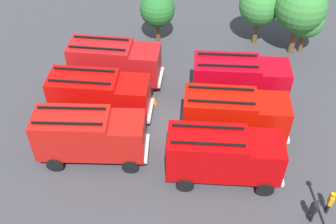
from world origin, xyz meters
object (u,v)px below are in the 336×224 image
(fire_truck_1, at_px, (223,155))
(firefighter_0, at_px, (330,202))
(firefighter_2, at_px, (313,210))
(traffic_cone_0, at_px, (154,100))
(fire_truck_0, at_px, (90,135))
(fire_truck_2, at_px, (100,95))
(tree_2, at_px, (301,7))
(fire_truck_5, at_px, (240,79))
(tree_1, at_px, (260,5))
(fire_truck_3, at_px, (235,114))
(tree_0, at_px, (157,9))
(firefighter_1, at_px, (99,55))
(tree_3, at_px, (307,21))
(fire_truck_4, at_px, (115,62))

(fire_truck_1, distance_m, firefighter_0, 6.74)
(firefighter_2, xyz_separation_m, traffic_cone_0, (-11.35, 8.20, -0.68))
(traffic_cone_0, bearing_deg, fire_truck_0, -114.20)
(fire_truck_2, bearing_deg, tree_2, 33.43)
(fire_truck_5, relative_size, tree_1, 1.33)
(fire_truck_0, height_order, fire_truck_5, same)
(fire_truck_0, relative_size, firefighter_0, 4.31)
(fire_truck_2, xyz_separation_m, fire_truck_3, (9.62, -0.08, 0.00))
(fire_truck_1, xyz_separation_m, tree_1, (1.30, 16.26, 1.62))
(fire_truck_1, height_order, fire_truck_5, same)
(fire_truck_0, distance_m, fire_truck_3, 9.74)
(firefighter_2, bearing_deg, tree_2, 53.56)
(fire_truck_1, relative_size, tree_1, 1.33)
(tree_0, bearing_deg, fire_truck_0, -94.48)
(fire_truck_0, height_order, firefighter_1, fire_truck_0)
(fire_truck_2, height_order, fire_truck_3, same)
(fire_truck_0, relative_size, fire_truck_5, 1.01)
(fire_truck_0, relative_size, firefighter_1, 4.09)
(fire_truck_2, distance_m, fire_truck_3, 9.62)
(fire_truck_1, distance_m, fire_truck_3, 3.76)
(tree_1, xyz_separation_m, tree_2, (3.28, -0.96, 0.70))
(firefighter_1, xyz_separation_m, tree_2, (16.10, 5.36, 3.43))
(fire_truck_1, height_order, firefighter_2, fire_truck_1)
(fire_truck_3, bearing_deg, firefighter_1, 145.38)
(fire_truck_0, relative_size, tree_1, 1.34)
(tree_0, distance_m, tree_2, 12.11)
(fire_truck_5, xyz_separation_m, firefighter_0, (6.10, -9.03, -1.17))
(firefighter_2, height_order, tree_3, tree_3)
(fire_truck_2, height_order, firefighter_2, fire_truck_2)
(fire_truck_0, relative_size, traffic_cone_0, 10.76)
(fire_truck_4, xyz_separation_m, firefighter_0, (15.88, -9.17, -1.17))
(tree_2, bearing_deg, firefighter_2, -86.98)
(fire_truck_4, relative_size, tree_2, 1.11)
(tree_0, bearing_deg, fire_truck_3, -54.40)
(firefighter_2, bearing_deg, fire_truck_1, 119.36)
(tree_3, bearing_deg, fire_truck_5, -122.10)
(fire_truck_5, height_order, firefighter_0, fire_truck_5)
(fire_truck_3, height_order, tree_1, tree_1)
(fire_truck_5, relative_size, tree_2, 1.12)
(fire_truck_2, relative_size, fire_truck_5, 0.99)
(fire_truck_0, xyz_separation_m, fire_truck_3, (8.98, 3.79, 0.00))
(fire_truck_0, bearing_deg, tree_2, 39.41)
(fire_truck_1, xyz_separation_m, tree_3, (5.38, 15.64, 0.91))
(fire_truck_2, relative_size, tree_2, 1.12)
(fire_truck_4, bearing_deg, firefighter_0, -35.04)
(tree_1, distance_m, traffic_cone_0, 12.92)
(fire_truck_3, height_order, tree_2, tree_2)
(tree_3, bearing_deg, fire_truck_0, -131.73)
(firefighter_0, bearing_deg, tree_0, 133.10)
(tree_2, xyz_separation_m, traffic_cone_0, (-10.44, -9.23, -4.12))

